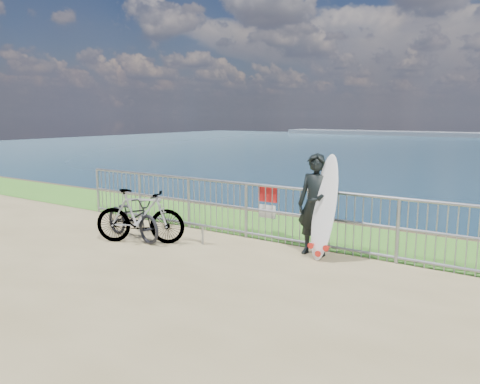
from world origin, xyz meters
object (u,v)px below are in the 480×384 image
Objects in this scene: surfboard at (324,211)px; bicycle_far at (140,216)px; bicycle_near at (133,217)px; surfer at (316,205)px.

surfboard is 3.52m from bicycle_far.
surfboard is at bearing -66.37° from bicycle_near.
bicycle_far is at bearing -159.50° from surfer.
surfboard is 3.83m from bicycle_near.
surfboard is 1.03× the size of bicycle_far.
surfer is 3.36m from bicycle_far.
bicycle_near is 0.97× the size of bicycle_far.
bicycle_near is 0.38m from bicycle_far.
surfer is 3.65m from bicycle_near.
surfboard reaches higher than bicycle_far.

